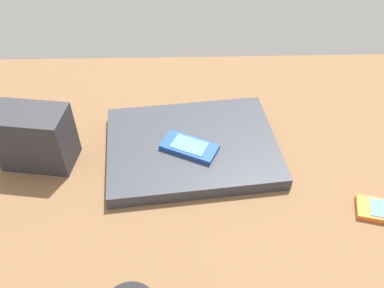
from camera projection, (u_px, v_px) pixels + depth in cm
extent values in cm
cube|color=brown|center=(163.00, 176.00, 76.77)|extent=(120.00, 80.00, 3.00)
cube|color=#33353D|center=(192.00, 147.00, 78.56)|extent=(35.02, 27.78, 2.60)
cube|color=#1E479E|center=(189.00, 147.00, 75.85)|extent=(11.62, 9.08, 1.02)
cube|color=#5993E0|center=(189.00, 145.00, 75.45)|extent=(7.55, 6.35, 0.14)
cube|color=#2D2D33|center=(35.00, 138.00, 73.73)|extent=(13.99, 9.47, 11.73)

